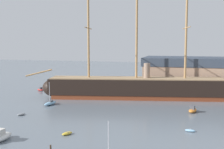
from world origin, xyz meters
TOP-DOWN VIEW (x-y plane):
  - tall_ship at (2.89, 52.28)m, footprint 58.37×16.78m
  - motorboat_foreground_left at (-11.49, 11.24)m, footprint 2.20×4.87m
  - dinghy_near_centre at (-2.45, 16.89)m, footprint 1.75×2.26m
  - dinghy_mid_left at (-17.54, 26.59)m, footprint 1.66×1.98m
  - dinghy_mid_right at (17.92, 24.33)m, footprint 1.92×1.09m
  - sailboat_alongside_bow at (-16.36, 37.74)m, footprint 2.10×4.66m
  - motorboat_alongside_stern at (18.33, 39.35)m, footprint 2.34×3.91m
  - motorboat_far_left at (-29.55, 56.36)m, footprint 3.11×2.51m
  - sailboat_distant_centre at (0.50, 63.37)m, footprint 1.27×3.93m
  - dockside_warehouse_right at (25.15, 69.38)m, footprint 48.56×19.18m

SIDE VIEW (x-z plane):
  - dinghy_mid_right at x=17.92m, z-range 0.00..0.43m
  - dinghy_mid_left at x=-17.54m, z-range 0.00..0.44m
  - dinghy_near_centre at x=-2.45m, z-range 0.00..0.49m
  - sailboat_distant_centre at x=0.50m, z-range -2.11..2.97m
  - motorboat_far_left at x=-29.55m, z-range -0.18..1.04m
  - sailboat_alongside_bow at x=-16.36m, z-range -2.43..3.42m
  - motorboat_alongside_stern at x=18.33m, z-range -0.23..1.31m
  - motorboat_foreground_left at x=-11.49m, z-range -0.30..1.71m
  - tall_ship at x=2.89m, z-range -11.07..17.24m
  - dockside_warehouse_right at x=25.15m, z-range -3.33..14.23m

